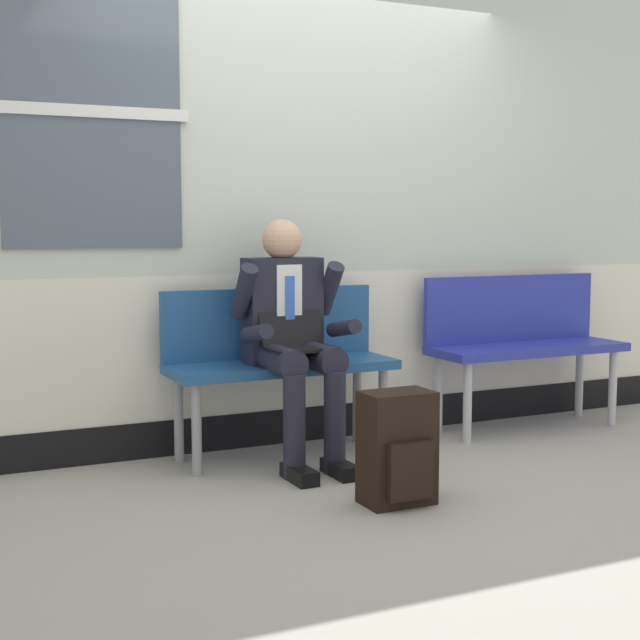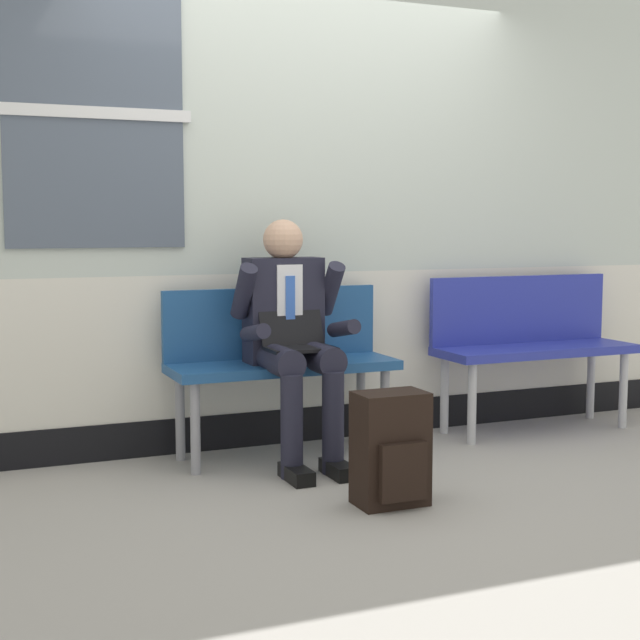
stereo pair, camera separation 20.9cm
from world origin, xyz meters
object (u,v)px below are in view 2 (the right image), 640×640
object	(u,v)px
bench_empty	(529,337)
person_seated	(292,333)
bench_with_person	(279,354)
backpack	(391,450)

from	to	relation	value
bench_empty	person_seated	bearing A→B (deg)	-172.95
bench_with_person	backpack	world-z (taller)	bench_with_person
person_seated	backpack	xyz separation A→B (m)	(0.14, -0.84, -0.43)
bench_with_person	bench_empty	bearing A→B (deg)	0.11
bench_empty	backpack	size ratio (longest dim) A/B	2.44
bench_empty	person_seated	distance (m)	1.63
person_seated	backpack	bearing A→B (deg)	-80.61
person_seated	backpack	world-z (taller)	person_seated
bench_with_person	person_seated	distance (m)	0.24
bench_with_person	person_seated	xyz separation A→B (m)	(0.00, -0.20, 0.14)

